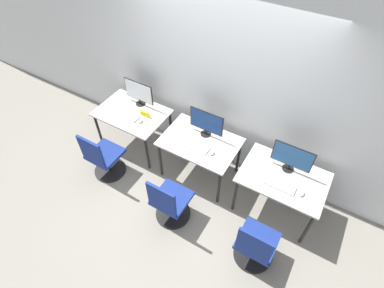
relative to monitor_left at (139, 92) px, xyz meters
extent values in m
plane|color=gray|center=(1.20, -0.60, -0.92)|extent=(20.00, 20.00, 0.00)
cube|color=silver|center=(1.20, 0.27, 0.48)|extent=(12.00, 0.05, 2.80)
cube|color=#BCB7AD|center=(0.00, -0.23, -0.23)|extent=(1.06, 0.74, 0.02)
cylinder|color=black|center=(-0.48, -0.55, -0.58)|extent=(0.04, 0.04, 0.68)
cylinder|color=black|center=(0.48, -0.55, -0.58)|extent=(0.04, 0.04, 0.68)
cylinder|color=black|center=(-0.48, 0.09, -0.58)|extent=(0.04, 0.04, 0.68)
cylinder|color=black|center=(0.48, 0.09, -0.58)|extent=(0.04, 0.04, 0.68)
cylinder|color=black|center=(0.00, 0.00, -0.21)|extent=(0.15, 0.15, 0.01)
cylinder|color=black|center=(0.00, 0.00, -0.17)|extent=(0.04, 0.04, 0.07)
cube|color=black|center=(0.00, 0.00, 0.02)|extent=(0.50, 0.01, 0.33)
cube|color=silver|center=(0.00, -0.01, 0.02)|extent=(0.48, 0.01, 0.31)
cube|color=silver|center=(0.00, -0.32, -0.21)|extent=(0.37, 0.14, 0.02)
ellipsoid|color=silver|center=(0.25, -0.33, -0.20)|extent=(0.06, 0.09, 0.03)
cylinder|color=black|center=(-0.01, -0.90, -0.91)|extent=(0.48, 0.48, 0.03)
cylinder|color=black|center=(-0.01, -0.90, -0.72)|extent=(0.04, 0.04, 0.35)
cube|color=navy|center=(-0.01, -0.90, -0.52)|extent=(0.44, 0.44, 0.05)
cube|color=navy|center=(-0.01, -1.11, -0.28)|extent=(0.40, 0.04, 0.44)
cube|color=#BCB7AD|center=(1.20, -0.23, -0.23)|extent=(1.06, 0.74, 0.02)
cylinder|color=black|center=(0.72, -0.55, -0.58)|extent=(0.04, 0.04, 0.68)
cylinder|color=black|center=(1.68, -0.55, -0.58)|extent=(0.04, 0.04, 0.68)
cylinder|color=black|center=(0.72, 0.09, -0.58)|extent=(0.04, 0.04, 0.68)
cylinder|color=black|center=(1.68, 0.09, -0.58)|extent=(0.04, 0.04, 0.68)
cylinder|color=black|center=(1.20, -0.07, -0.21)|extent=(0.15, 0.15, 0.01)
cylinder|color=black|center=(1.20, -0.07, -0.17)|extent=(0.04, 0.04, 0.07)
cube|color=black|center=(1.20, -0.06, 0.02)|extent=(0.50, 0.01, 0.33)
cube|color=navy|center=(1.20, -0.07, 0.02)|extent=(0.48, 0.01, 0.31)
cube|color=silver|center=(1.20, -0.35, -0.21)|extent=(0.37, 0.14, 0.02)
ellipsoid|color=silver|center=(1.45, -0.35, -0.20)|extent=(0.06, 0.09, 0.03)
cylinder|color=black|center=(1.24, -1.04, -0.91)|extent=(0.48, 0.48, 0.03)
cylinder|color=black|center=(1.24, -1.04, -0.72)|extent=(0.04, 0.04, 0.35)
cube|color=navy|center=(1.24, -1.04, -0.52)|extent=(0.44, 0.44, 0.05)
cube|color=navy|center=(1.24, -1.24, -0.28)|extent=(0.40, 0.04, 0.44)
cube|color=#BCB7AD|center=(2.39, -0.23, -0.23)|extent=(1.06, 0.74, 0.02)
cylinder|color=black|center=(1.91, -0.55, -0.58)|extent=(0.04, 0.04, 0.68)
cylinder|color=black|center=(2.87, -0.55, -0.58)|extent=(0.04, 0.04, 0.68)
cylinder|color=black|center=(1.91, 0.09, -0.58)|extent=(0.04, 0.04, 0.68)
cylinder|color=black|center=(2.87, 0.09, -0.58)|extent=(0.04, 0.04, 0.68)
cylinder|color=black|center=(2.39, -0.08, -0.21)|extent=(0.15, 0.15, 0.01)
cylinder|color=black|center=(2.39, -0.08, -0.17)|extent=(0.04, 0.04, 0.07)
cube|color=black|center=(2.39, -0.07, 0.02)|extent=(0.50, 0.01, 0.33)
cube|color=navy|center=(2.39, -0.08, 0.02)|extent=(0.48, 0.01, 0.31)
cube|color=silver|center=(2.39, -0.38, -0.21)|extent=(0.37, 0.14, 0.02)
ellipsoid|color=silver|center=(2.66, -0.37, -0.20)|extent=(0.06, 0.09, 0.03)
cylinder|color=black|center=(2.41, -1.02, -0.91)|extent=(0.48, 0.48, 0.03)
cylinder|color=black|center=(2.41, -1.02, -0.72)|extent=(0.04, 0.04, 0.35)
cube|color=navy|center=(2.41, -1.02, -0.52)|extent=(0.44, 0.44, 0.05)
cube|color=navy|center=(2.41, -1.22, -0.28)|extent=(0.40, 0.04, 0.44)
cube|color=yellow|center=(0.23, -0.19, -0.18)|extent=(0.16, 0.03, 0.08)
camera|label=1|loc=(2.54, -2.72, 2.79)|focal=28.00mm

